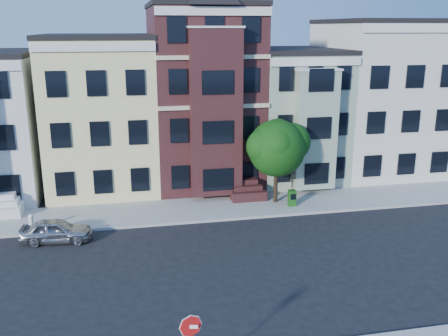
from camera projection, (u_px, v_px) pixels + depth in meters
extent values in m
plane|color=black|center=(255.00, 269.00, 23.00)|extent=(120.00, 120.00, 0.00)
cube|color=#9E9B93|center=(221.00, 208.00, 30.52)|extent=(60.00, 4.00, 0.15)
cube|color=#F2E399|center=(102.00, 115.00, 33.95)|extent=(7.00, 9.00, 10.00)
cube|color=#3A1A1A|center=(203.00, 97.00, 35.04)|extent=(7.00, 9.00, 12.00)
cube|color=#91A288|center=(290.00, 115.00, 36.70)|extent=(6.00, 9.00, 9.00)
cube|color=silver|center=(379.00, 99.00, 37.79)|extent=(8.00, 9.00, 11.00)
imported|color=#9D9FA5|center=(56.00, 231.00, 25.75)|extent=(3.71, 1.77, 1.22)
cube|color=#1F5D1A|center=(292.00, 198.00, 30.53)|extent=(0.45, 0.40, 1.00)
cylinder|color=silver|center=(32.00, 225.00, 26.72)|extent=(0.31, 0.31, 0.78)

